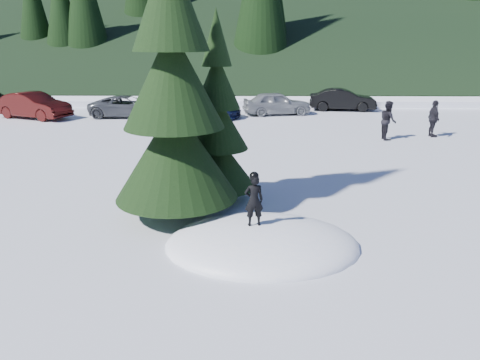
{
  "coord_description": "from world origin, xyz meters",
  "views": [
    {
      "loc": [
        -0.37,
        -9.88,
        4.6
      ],
      "look_at": [
        -0.54,
        1.57,
        1.1
      ],
      "focal_mm": 35.0,
      "sensor_mm": 36.0,
      "label": 1
    }
  ],
  "objects_px": {
    "spruce_short": "(218,129)",
    "car_1": "(33,105)",
    "child_skier": "(254,200)",
    "adult_0": "(388,120)",
    "car_4": "(277,103)",
    "car_2": "(128,106)",
    "car_3": "(200,105)",
    "car_5": "(343,100)",
    "adult_1": "(434,119)",
    "spruce_tall": "(173,91)"
  },
  "relations": [
    {
      "from": "spruce_tall",
      "to": "child_skier",
      "type": "height_order",
      "value": "spruce_tall"
    },
    {
      "from": "car_1",
      "to": "car_3",
      "type": "distance_m",
      "value": 9.79
    },
    {
      "from": "spruce_short",
      "to": "adult_1",
      "type": "bearing_deg",
      "value": 43.54
    },
    {
      "from": "adult_0",
      "to": "adult_1",
      "type": "relative_size",
      "value": 1.03
    },
    {
      "from": "adult_0",
      "to": "car_1",
      "type": "relative_size",
      "value": 0.39
    },
    {
      "from": "child_skier",
      "to": "adult_1",
      "type": "bearing_deg",
      "value": -135.25
    },
    {
      "from": "car_2",
      "to": "adult_1",
      "type": "bearing_deg",
      "value": -109.05
    },
    {
      "from": "child_skier",
      "to": "car_1",
      "type": "bearing_deg",
      "value": -63.88
    },
    {
      "from": "spruce_short",
      "to": "car_3",
      "type": "relative_size",
      "value": 1.06
    },
    {
      "from": "car_1",
      "to": "car_3",
      "type": "xyz_separation_m",
      "value": [
        9.77,
        0.57,
        -0.03
      ]
    },
    {
      "from": "adult_0",
      "to": "car_4",
      "type": "distance_m",
      "value": 8.69
    },
    {
      "from": "spruce_tall",
      "to": "spruce_short",
      "type": "bearing_deg",
      "value": 54.46
    },
    {
      "from": "adult_0",
      "to": "car_5",
      "type": "relative_size",
      "value": 0.42
    },
    {
      "from": "child_skier",
      "to": "car_5",
      "type": "xyz_separation_m",
      "value": [
        6.1,
        20.94,
        -0.38
      ]
    },
    {
      "from": "car_3",
      "to": "spruce_short",
      "type": "bearing_deg",
      "value": -155.3
    },
    {
      "from": "adult_1",
      "to": "car_5",
      "type": "relative_size",
      "value": 0.41
    },
    {
      "from": "child_skier",
      "to": "adult_0",
      "type": "xyz_separation_m",
      "value": [
        6.43,
        11.82,
        -0.18
      ]
    },
    {
      "from": "car_1",
      "to": "car_2",
      "type": "bearing_deg",
      "value": -61.22
    },
    {
      "from": "car_5",
      "to": "car_1",
      "type": "bearing_deg",
      "value": 106.63
    },
    {
      "from": "spruce_tall",
      "to": "car_2",
      "type": "distance_m",
      "value": 17.41
    },
    {
      "from": "spruce_short",
      "to": "car_1",
      "type": "distance_m",
      "value": 18.62
    },
    {
      "from": "car_2",
      "to": "spruce_short",
      "type": "bearing_deg",
      "value": -156.73
    },
    {
      "from": "child_skier",
      "to": "spruce_short",
      "type": "bearing_deg",
      "value": -82.31
    },
    {
      "from": "car_2",
      "to": "car_5",
      "type": "bearing_deg",
      "value": -77.68
    },
    {
      "from": "car_2",
      "to": "car_3",
      "type": "relative_size",
      "value": 0.9
    },
    {
      "from": "car_4",
      "to": "car_2",
      "type": "bearing_deg",
      "value": 85.71
    },
    {
      "from": "spruce_tall",
      "to": "spruce_short",
      "type": "relative_size",
      "value": 1.6
    },
    {
      "from": "child_skier",
      "to": "car_2",
      "type": "bearing_deg",
      "value": -77.95
    },
    {
      "from": "child_skier",
      "to": "adult_0",
      "type": "height_order",
      "value": "adult_0"
    },
    {
      "from": "child_skier",
      "to": "adult_1",
      "type": "relative_size",
      "value": 0.68
    },
    {
      "from": "child_skier",
      "to": "adult_1",
      "type": "distance_m",
      "value": 15.21
    },
    {
      "from": "adult_1",
      "to": "car_4",
      "type": "height_order",
      "value": "adult_1"
    },
    {
      "from": "spruce_short",
      "to": "car_1",
      "type": "bearing_deg",
      "value": 129.33
    },
    {
      "from": "adult_0",
      "to": "adult_1",
      "type": "xyz_separation_m",
      "value": [
        2.35,
        0.6,
        -0.02
      ]
    },
    {
      "from": "spruce_short",
      "to": "car_5",
      "type": "relative_size",
      "value": 1.26
    },
    {
      "from": "child_skier",
      "to": "adult_0",
      "type": "bearing_deg",
      "value": -128.53
    },
    {
      "from": "car_3",
      "to": "adult_0",
      "type": "bearing_deg",
      "value": -106.46
    },
    {
      "from": "spruce_short",
      "to": "adult_0",
      "type": "xyz_separation_m",
      "value": [
        7.42,
        8.69,
        -1.2
      ]
    },
    {
      "from": "adult_0",
      "to": "car_4",
      "type": "bearing_deg",
      "value": 32.16
    },
    {
      "from": "car_1",
      "to": "car_2",
      "type": "relative_size",
      "value": 1.02
    },
    {
      "from": "child_skier",
      "to": "car_1",
      "type": "distance_m",
      "value": 21.66
    },
    {
      "from": "car_1",
      "to": "spruce_short",
      "type": "bearing_deg",
      "value": -118.1
    },
    {
      "from": "car_2",
      "to": "car_4",
      "type": "distance_m",
      "value": 9.07
    },
    {
      "from": "adult_0",
      "to": "car_2",
      "type": "relative_size",
      "value": 0.4
    },
    {
      "from": "car_1",
      "to": "car_4",
      "type": "height_order",
      "value": "car_1"
    },
    {
      "from": "spruce_tall",
      "to": "car_2",
      "type": "height_order",
      "value": "spruce_tall"
    },
    {
      "from": "car_4",
      "to": "car_5",
      "type": "distance_m",
      "value": 4.79
    },
    {
      "from": "adult_0",
      "to": "car_3",
      "type": "height_order",
      "value": "adult_0"
    },
    {
      "from": "child_skier",
      "to": "car_5",
      "type": "distance_m",
      "value": 21.81
    },
    {
      "from": "spruce_short",
      "to": "child_skier",
      "type": "xyz_separation_m",
      "value": [
        1.0,
        -3.13,
        -1.02
      ]
    }
  ]
}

